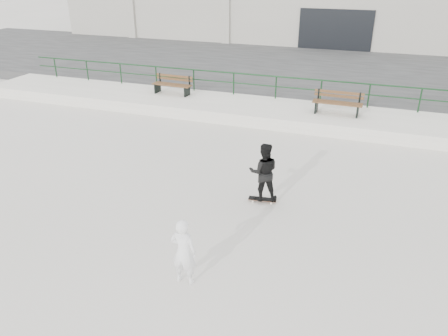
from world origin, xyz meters
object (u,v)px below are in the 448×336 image
at_px(bench_left, 173,85).
at_px(seated_skater, 183,252).
at_px(standing_skater, 264,172).
at_px(bench_right, 338,103).
at_px(skateboard, 262,199).

relative_size(bench_left, seated_skater, 1.25).
bearing_deg(standing_skater, bench_left, -67.33).
distance_m(standing_skater, seated_skater, 3.89).
xyz_separation_m(bench_right, seated_skater, (-1.85, -10.98, -0.19)).
distance_m(bench_right, skateboard, 7.29).
height_order(bench_right, skateboard, bench_right).
relative_size(skateboard, standing_skater, 0.48).
bearing_deg(seated_skater, bench_left, -65.08).
bearing_deg(skateboard, seated_skater, -107.25).
distance_m(bench_right, seated_skater, 11.13).
relative_size(bench_right, standing_skater, 1.19).
bearing_deg(standing_skater, bench_right, -116.82).
relative_size(bench_right, skateboard, 2.48).
bearing_deg(bench_right, standing_skater, -98.21).
xyz_separation_m(bench_right, standing_skater, (-1.18, -7.14, -0.02)).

